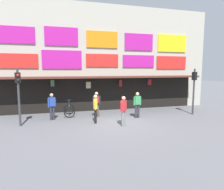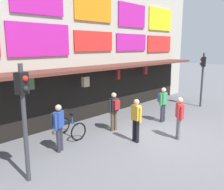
{
  "view_description": "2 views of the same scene",
  "coord_description": "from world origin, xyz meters",
  "px_view_note": "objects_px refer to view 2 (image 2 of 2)",
  "views": [
    {
      "loc": [
        -3.31,
        -10.93,
        3.1
      ],
      "look_at": [
        0.16,
        1.77,
        1.45
      ],
      "focal_mm": 31.89,
      "sensor_mm": 36.0,
      "label": 1
    },
    {
      "loc": [
        -8.27,
        -4.96,
        3.64
      ],
      "look_at": [
        -1.1,
        1.73,
        1.63
      ],
      "focal_mm": 38.88,
      "sensor_mm": 36.0,
      "label": 2
    }
  ],
  "objects_px": {
    "bicycle_parked": "(70,127)",
    "pedestrian_in_yellow": "(136,118)",
    "traffic_light_near": "(24,105)",
    "pedestrian_in_white": "(58,124)",
    "pedestrian_in_purple": "(163,102)",
    "pedestrian_in_blue": "(179,116)",
    "pedestrian_in_black": "(114,109)",
    "traffic_light_far": "(203,71)"
  },
  "relations": [
    {
      "from": "pedestrian_in_purple",
      "to": "traffic_light_near",
      "type": "bearing_deg",
      "value": -179.02
    },
    {
      "from": "traffic_light_far",
      "to": "bicycle_parked",
      "type": "xyz_separation_m",
      "value": [
        -8.44,
        1.77,
        -1.75
      ]
    },
    {
      "from": "traffic_light_far",
      "to": "pedestrian_in_yellow",
      "type": "relative_size",
      "value": 1.9
    },
    {
      "from": "pedestrian_in_blue",
      "to": "pedestrian_in_yellow",
      "type": "distance_m",
      "value": 1.74
    },
    {
      "from": "bicycle_parked",
      "to": "pedestrian_in_yellow",
      "type": "relative_size",
      "value": 0.71
    },
    {
      "from": "traffic_light_far",
      "to": "bicycle_parked",
      "type": "bearing_deg",
      "value": 168.14
    },
    {
      "from": "traffic_light_far",
      "to": "traffic_light_near",
      "type": "bearing_deg",
      "value": -179.9
    },
    {
      "from": "pedestrian_in_purple",
      "to": "pedestrian_in_black",
      "type": "xyz_separation_m",
      "value": [
        -2.53,
        0.85,
        0.0
      ]
    },
    {
      "from": "pedestrian_in_blue",
      "to": "pedestrian_in_black",
      "type": "relative_size",
      "value": 1.0
    },
    {
      "from": "bicycle_parked",
      "to": "pedestrian_in_blue",
      "type": "height_order",
      "value": "pedestrian_in_blue"
    },
    {
      "from": "traffic_light_far",
      "to": "pedestrian_in_purple",
      "type": "xyz_separation_m",
      "value": [
        -4.18,
        0.1,
        -1.16
      ]
    },
    {
      "from": "traffic_light_near",
      "to": "pedestrian_in_black",
      "type": "distance_m",
      "value": 4.76
    },
    {
      "from": "pedestrian_in_black",
      "to": "pedestrian_in_white",
      "type": "bearing_deg",
      "value": 179.93
    },
    {
      "from": "bicycle_parked",
      "to": "pedestrian_in_yellow",
      "type": "bearing_deg",
      "value": -58.5
    },
    {
      "from": "pedestrian_in_purple",
      "to": "pedestrian_in_black",
      "type": "bearing_deg",
      "value": 161.48
    },
    {
      "from": "pedestrian_in_black",
      "to": "pedestrian_in_white",
      "type": "distance_m",
      "value": 2.84
    },
    {
      "from": "pedestrian_in_black",
      "to": "pedestrian_in_yellow",
      "type": "bearing_deg",
      "value": -103.52
    },
    {
      "from": "pedestrian_in_purple",
      "to": "pedestrian_in_blue",
      "type": "bearing_deg",
      "value": -132.1
    },
    {
      "from": "pedestrian_in_black",
      "to": "bicycle_parked",
      "type": "bearing_deg",
      "value": 154.62
    },
    {
      "from": "pedestrian_in_black",
      "to": "pedestrian_in_white",
      "type": "relative_size",
      "value": 1.0
    },
    {
      "from": "bicycle_parked",
      "to": "pedestrian_in_yellow",
      "type": "distance_m",
      "value": 2.71
    },
    {
      "from": "pedestrian_in_blue",
      "to": "pedestrian_in_purple",
      "type": "distance_m",
      "value": 2.23
    },
    {
      "from": "pedestrian_in_yellow",
      "to": "pedestrian_in_white",
      "type": "xyz_separation_m",
      "value": [
        -2.49,
        1.45,
        0.04
      ]
    },
    {
      "from": "traffic_light_far",
      "to": "pedestrian_in_blue",
      "type": "xyz_separation_m",
      "value": [
        -5.67,
        -1.55,
        -1.19
      ]
    },
    {
      "from": "traffic_light_near",
      "to": "pedestrian_in_white",
      "type": "distance_m",
      "value": 2.26
    },
    {
      "from": "pedestrian_in_blue",
      "to": "pedestrian_in_white",
      "type": "bearing_deg",
      "value": 147.08
    },
    {
      "from": "pedestrian_in_black",
      "to": "pedestrian_in_white",
      "type": "xyz_separation_m",
      "value": [
        -2.84,
        0.0,
        0.0
      ]
    },
    {
      "from": "traffic_light_near",
      "to": "pedestrian_in_white",
      "type": "height_order",
      "value": "traffic_light_near"
    },
    {
      "from": "pedestrian_in_black",
      "to": "traffic_light_near",
      "type": "bearing_deg",
      "value": -167.92
    },
    {
      "from": "traffic_light_far",
      "to": "pedestrian_in_purple",
      "type": "bearing_deg",
      "value": 178.6
    },
    {
      "from": "pedestrian_in_purple",
      "to": "pedestrian_in_yellow",
      "type": "height_order",
      "value": "same"
    },
    {
      "from": "traffic_light_far",
      "to": "pedestrian_in_black",
      "type": "xyz_separation_m",
      "value": [
        -6.7,
        0.95,
        -1.16
      ]
    },
    {
      "from": "pedestrian_in_yellow",
      "to": "pedestrian_in_black",
      "type": "relative_size",
      "value": 1.0
    },
    {
      "from": "traffic_light_far",
      "to": "pedestrian_in_black",
      "type": "distance_m",
      "value": 6.87
    },
    {
      "from": "traffic_light_near",
      "to": "pedestrian_in_black",
      "type": "height_order",
      "value": "traffic_light_near"
    },
    {
      "from": "bicycle_parked",
      "to": "pedestrian_in_purple",
      "type": "relative_size",
      "value": 0.71
    },
    {
      "from": "bicycle_parked",
      "to": "pedestrian_in_blue",
      "type": "xyz_separation_m",
      "value": [
        2.77,
        -3.32,
        0.55
      ]
    },
    {
      "from": "pedestrian_in_purple",
      "to": "pedestrian_in_white",
      "type": "relative_size",
      "value": 1.0
    },
    {
      "from": "pedestrian_in_yellow",
      "to": "pedestrian_in_black",
      "type": "height_order",
      "value": "same"
    },
    {
      "from": "pedestrian_in_purple",
      "to": "bicycle_parked",
      "type": "bearing_deg",
      "value": 158.6
    },
    {
      "from": "traffic_light_near",
      "to": "pedestrian_in_purple",
      "type": "bearing_deg",
      "value": 0.98
    },
    {
      "from": "bicycle_parked",
      "to": "pedestrian_in_purple",
      "type": "distance_m",
      "value": 4.61
    }
  ]
}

